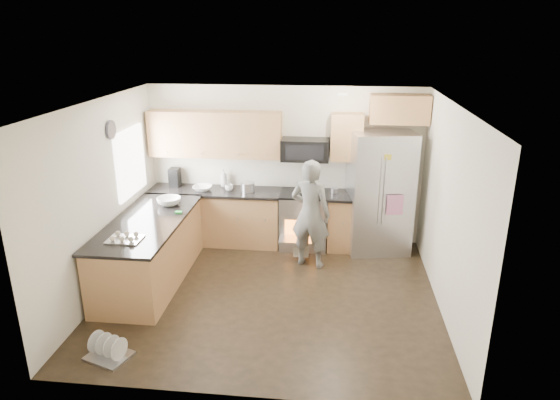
# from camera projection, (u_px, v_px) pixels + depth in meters

# --- Properties ---
(ground) EXTENTS (4.50, 4.50, 0.00)m
(ground) POSITION_uv_depth(u_px,v_px,m) (270.00, 295.00, 6.83)
(ground) COLOR black
(ground) RESTS_ON ground
(room_shell) EXTENTS (4.54, 4.04, 2.62)m
(room_shell) POSITION_uv_depth(u_px,v_px,m) (266.00, 177.00, 6.30)
(room_shell) COLOR white
(room_shell) RESTS_ON ground
(back_cabinet_run) EXTENTS (4.45, 0.64, 2.50)m
(back_cabinet_run) POSITION_uv_depth(u_px,v_px,m) (248.00, 188.00, 8.22)
(back_cabinet_run) COLOR #A27341
(back_cabinet_run) RESTS_ON ground
(peninsula) EXTENTS (0.96, 2.36, 1.04)m
(peninsula) POSITION_uv_depth(u_px,v_px,m) (150.00, 250.00, 7.10)
(peninsula) COLOR #A27341
(peninsula) RESTS_ON ground
(stove_range) EXTENTS (0.76, 0.97, 1.79)m
(stove_range) POSITION_uv_depth(u_px,v_px,m) (304.00, 207.00, 8.16)
(stove_range) COLOR #B7B7BC
(stove_range) RESTS_ON ground
(refrigerator) EXTENTS (1.07, 0.90, 1.96)m
(refrigerator) POSITION_uv_depth(u_px,v_px,m) (379.00, 192.00, 7.94)
(refrigerator) COLOR #B7B7BC
(refrigerator) RESTS_ON ground
(person) EXTENTS (0.70, 0.56, 1.67)m
(person) POSITION_uv_depth(u_px,v_px,m) (310.00, 214.00, 7.43)
(person) COLOR slate
(person) RESTS_ON ground
(dish_rack) EXTENTS (0.55, 0.50, 0.28)m
(dish_rack) POSITION_uv_depth(u_px,v_px,m) (108.00, 351.00, 5.52)
(dish_rack) COLOR #B7B7BC
(dish_rack) RESTS_ON ground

